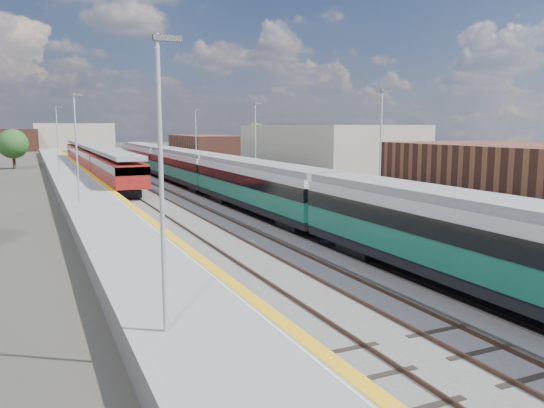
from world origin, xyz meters
TOP-DOWN VIEW (x-y plane):
  - ground at (0.00, 50.00)m, footprint 320.00×320.00m
  - ballast_bed at (-2.25, 52.50)m, footprint 10.50×155.00m
  - tracks at (-1.65, 54.18)m, footprint 8.96×160.00m
  - platform_right at (5.28, 52.49)m, footprint 4.70×155.00m
  - platform_left at (-9.05, 52.49)m, footprint 4.30×155.00m
  - buildings at (-18.12, 138.60)m, footprint 72.00×185.50m
  - green_train at (1.50, 39.32)m, footprint 2.89×80.33m
  - red_train at (-5.50, 68.77)m, footprint 2.90×58.86m
  - tree_c at (-15.37, 81.96)m, footprint 4.33×4.33m
  - tree_d at (19.48, 72.70)m, footprint 5.00×5.00m

SIDE VIEW (x-z plane):
  - ground at x=0.00m, z-range 0.00..0.00m
  - ballast_bed at x=-2.25m, z-range 0.00..0.06m
  - tracks at x=-1.65m, z-range 0.02..0.19m
  - platform_left at x=-9.05m, z-range -3.74..4.78m
  - platform_right at x=5.28m, z-range -3.72..4.80m
  - red_train at x=-5.50m, z-range 0.33..4.00m
  - green_train at x=1.50m, z-range 0.65..3.83m
  - tree_c at x=-15.37m, z-range 0.76..6.62m
  - tree_d at x=19.48m, z-range 0.88..7.66m
  - buildings at x=-18.12m, z-range -9.30..30.70m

